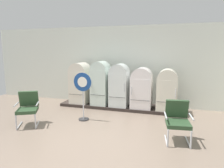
% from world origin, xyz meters
% --- Properties ---
extents(ground, '(12.00, 10.00, 0.05)m').
position_xyz_m(ground, '(0.00, 0.00, -0.03)').
color(ground, '#7F6C5D').
extents(back_wall, '(11.76, 0.12, 3.03)m').
position_xyz_m(back_wall, '(0.00, 3.66, 1.53)').
color(back_wall, silver).
rests_on(back_wall, ground).
extents(display_plinth, '(4.59, 0.95, 0.11)m').
position_xyz_m(display_plinth, '(0.00, 3.02, 0.05)').
color(display_plinth, '#312824').
rests_on(display_plinth, ground).
extents(refrigerator_0, '(0.68, 0.72, 1.54)m').
position_xyz_m(refrigerator_0, '(-1.61, 2.94, 0.92)').
color(refrigerator_0, silver).
rests_on(refrigerator_0, display_plinth).
extents(refrigerator_1, '(0.60, 0.70, 1.61)m').
position_xyz_m(refrigerator_1, '(-0.78, 2.93, 0.96)').
color(refrigerator_1, silver).
rests_on(refrigerator_1, display_plinth).
extents(refrigerator_2, '(0.64, 0.66, 1.53)m').
position_xyz_m(refrigerator_2, '(-0.05, 2.91, 0.92)').
color(refrigerator_2, silver).
rests_on(refrigerator_2, display_plinth).
extents(refrigerator_3, '(0.71, 0.65, 1.41)m').
position_xyz_m(refrigerator_3, '(0.75, 2.90, 0.85)').
color(refrigerator_3, white).
rests_on(refrigerator_3, display_plinth).
extents(refrigerator_4, '(0.67, 0.67, 1.39)m').
position_xyz_m(refrigerator_4, '(1.61, 2.91, 0.84)').
color(refrigerator_4, silver).
rests_on(refrigerator_4, display_plinth).
extents(armchair_left, '(0.78, 0.83, 0.95)m').
position_xyz_m(armchair_left, '(-2.13, 0.61, 0.53)').
color(armchair_left, silver).
rests_on(armchair_left, ground).
extents(armchair_right, '(0.66, 0.72, 0.95)m').
position_xyz_m(armchair_right, '(1.92, 0.76, 0.53)').
color(armchair_right, silver).
rests_on(armchair_right, ground).
extents(sign_stand, '(0.56, 0.32, 1.46)m').
position_xyz_m(sign_stand, '(-0.79, 1.42, 0.78)').
color(sign_stand, '#2D2D30').
rests_on(sign_stand, ground).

